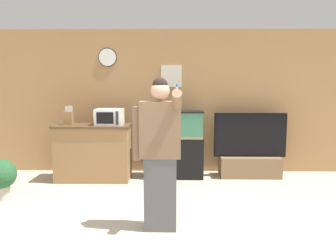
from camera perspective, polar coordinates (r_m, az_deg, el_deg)
name	(u,v)px	position (r m, az deg, el deg)	size (l,w,h in m)	color
wall_back_paneled	(164,102)	(6.04, -0.75, 4.27)	(10.00, 0.08, 2.60)	#A87A4C
counter_island	(93,152)	(5.70, -12.86, -4.50)	(1.26, 0.56, 0.95)	olive
microwave	(109,117)	(5.57, -10.16, 1.60)	(0.44, 0.40, 0.27)	white
knife_block	(69,117)	(5.77, -16.93, 1.44)	(0.14, 0.12, 0.32)	olive
aquarium_on_stand	(176,144)	(5.69, 1.34, -3.18)	(0.95, 0.38, 1.17)	black
tv_on_stand	(250,158)	(5.96, 14.04, -5.48)	(1.26, 0.40, 1.13)	brown
person_standing	(159,152)	(3.60, -1.50, -4.58)	(0.53, 0.40, 1.69)	#515156
potted_plant	(1,176)	(5.20, -27.07, -7.78)	(0.42, 0.42, 0.58)	#B2A899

